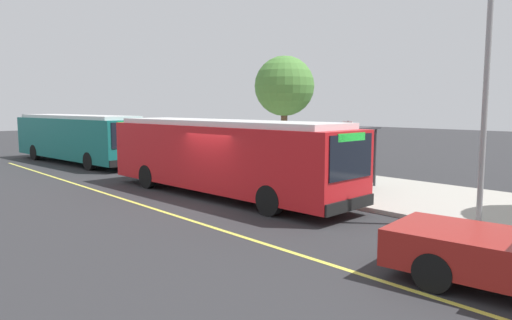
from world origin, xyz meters
The scene contains 10 objects.
ground_plane centered at (0.00, 0.00, 0.00)m, with size 120.00×120.00×0.00m, color #2B2B2D.
sidewalk_curb centered at (0.00, 6.00, 0.07)m, with size 44.00×6.40×0.15m, color #A8A399.
lane_stripe_center centered at (0.00, -2.20, 0.00)m, with size 36.00×0.14×0.01m, color #E0D64C.
transit_bus_main centered at (-0.77, 1.01, 1.62)m, with size 11.94×3.09×2.95m.
transit_bus_second centered at (-15.16, 0.99, 1.62)m, with size 12.09×3.55×2.95m.
bus_shelter centered at (0.92, 6.14, 1.92)m, with size 2.90×1.60×2.48m.
waiting_bench centered at (1.08, 6.28, 0.63)m, with size 1.60×0.48×0.95m.
route_sign_post centered at (3.04, 3.86, 1.96)m, with size 0.44×0.08×2.80m.
street_tree_upstreet centered at (-4.61, 8.36, 4.55)m, with size 3.27×3.27×6.07m.
utility_pole centered at (7.96, 3.59, 3.35)m, with size 0.16×0.16×6.40m, color gray.
Camera 1 is at (13.41, -10.10, 3.47)m, focal length 32.71 mm.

